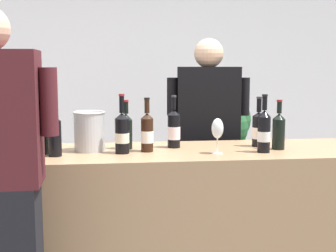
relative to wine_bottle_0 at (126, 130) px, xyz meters
The scene contains 16 objects.
wall_back 2.54m from the wine_bottle_0, 84.81° to the left, with size 8.00×0.10×2.80m, color white.
counter 0.65m from the wine_bottle_0, 20.85° to the right, with size 2.50×0.67×0.97m, color #9E7A56.
wine_bottle_0 is the anchor object (origin of this frame).
wine_bottle_1 0.94m from the wine_bottle_0, ahead, with size 0.08×0.08×0.31m.
wine_bottle_2 0.83m from the wine_bottle_0, 14.56° to the right, with size 0.08×0.08×0.35m.
wine_bottle_3 0.53m from the wine_bottle_0, behind, with size 0.07×0.07×0.31m.
wine_bottle_4 0.45m from the wine_bottle_0, 155.30° to the right, with size 0.08×0.08×0.33m.
wine_bottle_5 0.16m from the wine_bottle_0, 40.59° to the right, with size 0.07×0.07×0.32m.
wine_bottle_6 0.50m from the wine_bottle_0, 166.66° to the right, with size 0.07×0.07×0.34m.
wine_bottle_7 0.30m from the wine_bottle_0, ahead, with size 0.08×0.08×0.33m.
wine_bottle_8 0.84m from the wine_bottle_0, ahead, with size 0.08×0.08×0.32m.
wine_bottle_9 0.15m from the wine_bottle_0, 100.55° to the right, with size 0.08×0.08×0.35m.
wine_glass 0.57m from the wine_bottle_0, 22.77° to the right, with size 0.07×0.07×0.21m.
ice_bucket 0.22m from the wine_bottle_0, 168.94° to the right, with size 0.19×0.19×0.24m.
person_server 0.89m from the wine_bottle_0, 41.80° to the left, with size 0.62×0.29×1.68m.
potted_shrub 1.42m from the wine_bottle_0, 50.29° to the left, with size 0.57×0.62×1.24m.
Camera 1 is at (-0.30, -2.73, 1.48)m, focal length 49.28 mm.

